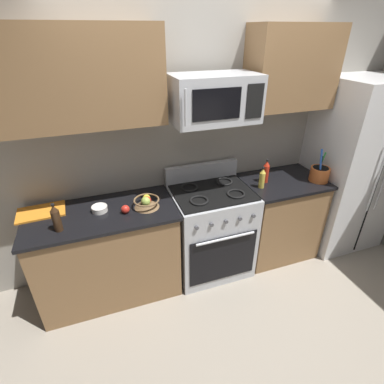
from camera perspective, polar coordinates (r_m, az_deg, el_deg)
The scene contains 17 objects.
ground_plane at distance 2.91m, azimuth 8.83°, elevation -22.42°, with size 16.00×16.00×0.00m, color gray.
wall_back at distance 2.94m, azimuth 1.27°, elevation 9.97°, with size 8.00×0.10×2.60m, color #9E998E.
counter_left at distance 2.86m, azimuth -15.94°, elevation -11.43°, with size 1.26×0.62×0.91m.
range_oven at distance 3.02m, azimuth 3.64°, elevation -7.37°, with size 0.76×0.67×1.09m.
counter_right at distance 3.37m, azimuth 16.35°, elevation -4.65°, with size 0.82×0.62×0.91m.
refrigerator at distance 3.67m, azimuth 28.47°, elevation 4.28°, with size 0.83×0.74×1.87m.
microwave at distance 2.50m, azimuth 4.36°, elevation 17.66°, with size 0.71×0.44×0.38m.
upper_cabinets_left at distance 2.40m, azimuth -21.57°, elevation 19.92°, with size 1.25×0.34×0.71m.
upper_cabinets_right at distance 2.99m, azimuth 18.86°, elevation 21.86°, with size 0.81×0.34×0.71m.
utensil_crock at distance 3.23m, azimuth 23.55°, elevation 3.31°, with size 0.19×0.19×0.35m.
fruit_basket at distance 2.56m, azimuth -8.82°, elevation -1.95°, with size 0.22×0.22×0.11m.
apple_loose at distance 2.52m, azimuth -12.83°, elevation -3.29°, with size 0.07×0.07×0.07m, color red.
cutting_board at distance 2.78m, azimuth -27.28°, elevation -3.47°, with size 0.38×0.25×0.02m, color orange.
bottle_hot_sauce at distance 3.01m, azimuth 14.17°, elevation 3.83°, with size 0.06×0.06×0.24m.
bottle_soy at distance 2.44m, azimuth -24.91°, elevation -4.67°, with size 0.06×0.06×0.24m.
bottle_oil at distance 2.90m, azimuth 13.47°, elevation 2.61°, with size 0.06×0.06×0.22m.
prep_bowl at distance 2.61m, azimuth -17.54°, elevation -3.08°, with size 0.13×0.13×0.05m.
Camera 1 is at (-0.98, -1.54, 2.27)m, focal length 27.42 mm.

